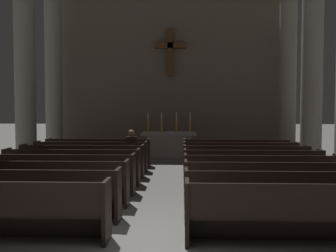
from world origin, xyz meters
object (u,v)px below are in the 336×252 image
(pew_left_row_3, at_px, (43,183))
(column_right_fourth, at_px, (288,71))
(pew_left_row_4, at_px, (59,174))
(pew_right_row_4, at_px, (261,175))
(pew_left_row_6, at_px, (82,161))
(altar, at_px, (169,144))
(pew_left_row_2, at_px, (22,194))
(pew_right_row_2, at_px, (286,196))
(pew_right_row_8, at_px, (236,153))
(column_right_third, at_px, (312,63))
(candlestick_outer_left, at_px, (148,126))
(candlestick_outer_right, at_px, (190,126))
(pew_left_row_8, at_px, (98,152))
(pew_right_row_1, at_px, (305,213))
(pew_right_row_5, at_px, (253,168))
(pew_right_row_7, at_px, (240,157))
(pew_right_row_6, at_px, (246,162))
(lone_worshipper, at_px, (132,149))
(pew_right_row_3, at_px, (272,184))
(pew_left_row_5, at_px, (72,167))
(candlestick_inner_right, at_px, (176,126))
(column_left_fourth, at_px, (54,72))
(column_left_third, at_px, (25,64))
(pew_left_row_7, at_px, (91,156))

(pew_left_row_3, bearing_deg, column_right_fourth, 49.46)
(pew_left_row_4, xyz_separation_m, pew_right_row_4, (4.68, 0.00, 0.00))
(pew_left_row_6, distance_m, altar, 5.24)
(altar, bearing_deg, pew_left_row_2, -104.61)
(pew_right_row_2, xyz_separation_m, pew_right_row_8, (0.00, 6.43, 0.00))
(column_right_third, distance_m, candlestick_outer_left, 6.62)
(candlestick_outer_right, bearing_deg, candlestick_outer_left, 180.00)
(pew_left_row_8, relative_size, pew_right_row_1, 1.00)
(pew_right_row_5, relative_size, pew_right_row_7, 1.00)
(column_right_third, bearing_deg, pew_left_row_4, -148.91)
(pew_right_row_4, height_order, column_right_third, column_right_third)
(pew_right_row_6, distance_m, lone_worshipper, 3.57)
(pew_right_row_3, bearing_deg, pew_right_row_2, -90.00)
(pew_left_row_5, distance_m, pew_right_row_7, 5.15)
(pew_right_row_6, height_order, candlestick_inner_right, candlestick_inner_right)
(pew_right_row_5, distance_m, altar, 6.22)
(altar, xyz_separation_m, candlestick_outer_right, (0.85, 0.00, 0.74))
(pew_right_row_4, xyz_separation_m, candlestick_outer_left, (-3.19, 6.83, 0.79))
(pew_left_row_5, distance_m, column_left_fourth, 7.41)
(pew_right_row_6, xyz_separation_m, lone_worshipper, (-3.39, 1.11, 0.22))
(pew_right_row_2, height_order, column_right_third, column_right_third)
(pew_left_row_5, distance_m, pew_right_row_1, 6.34)
(column_left_third, height_order, column_right_third, same)
(pew_left_row_3, distance_m, candlestick_outer_right, 8.56)
(pew_right_row_7, distance_m, candlestick_outer_left, 4.89)
(pew_left_row_4, bearing_deg, pew_right_row_6, 24.60)
(pew_right_row_3, distance_m, pew_right_row_5, 2.14)
(altar, bearing_deg, column_right_fourth, 6.09)
(pew_left_row_5, distance_m, pew_right_row_5, 4.68)
(pew_left_row_4, height_order, pew_right_row_8, same)
(pew_right_row_2, height_order, column_right_fourth, column_right_fourth)
(pew_left_row_7, bearing_deg, pew_right_row_2, -48.86)
(pew_left_row_4, relative_size, altar, 1.61)
(column_right_third, bearing_deg, pew_right_row_3, -115.00)
(pew_right_row_2, height_order, candlestick_outer_left, candlestick_outer_left)
(candlestick_inner_right, bearing_deg, pew_right_row_3, -75.53)
(pew_right_row_7, height_order, column_right_fourth, column_right_fourth)
(pew_left_row_2, relative_size, candlestick_outer_right, 4.47)
(pew_right_row_4, bearing_deg, pew_right_row_2, -90.00)
(column_left_fourth, height_order, lone_worshipper, column_left_fourth)
(pew_left_row_2, xyz_separation_m, pew_left_row_7, (0.00, 5.36, 0.00))
(pew_left_row_3, relative_size, pew_left_row_8, 1.00)
(pew_right_row_2, bearing_deg, pew_right_row_3, 90.00)
(pew_left_row_7, distance_m, pew_right_row_8, 4.80)
(pew_right_row_4, xyz_separation_m, altar, (-2.34, 6.83, 0.06))
(candlestick_outer_right, bearing_deg, pew_right_row_2, -80.58)
(pew_left_row_2, relative_size, pew_left_row_8, 1.00)
(candlestick_inner_right, bearing_deg, column_left_fourth, 174.26)
(pew_right_row_7, relative_size, altar, 1.61)
(pew_left_row_4, height_order, pew_left_row_8, same)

